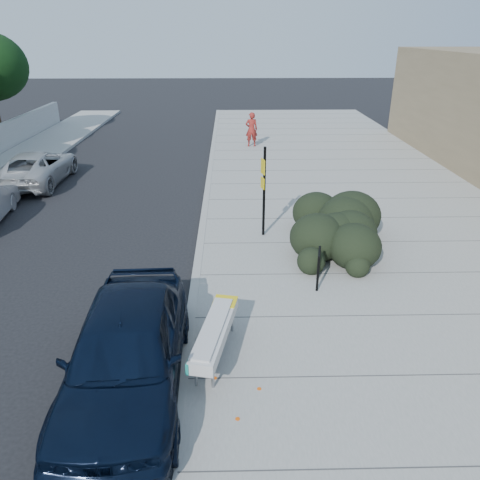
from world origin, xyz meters
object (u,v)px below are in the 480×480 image
(suv_silver, at_px, (37,167))
(pedestrian, at_px, (251,129))
(bike_rack, at_px, (319,264))
(sign_post, at_px, (264,187))
(sedan_navy, at_px, (127,350))
(bench, at_px, (215,332))

(suv_silver, bearing_deg, pedestrian, -146.53)
(suv_silver, bearing_deg, bike_rack, 138.09)
(bike_rack, height_order, sign_post, sign_post)
(bike_rack, bearing_deg, suv_silver, 149.50)
(sign_post, bearing_deg, sedan_navy, -127.76)
(bike_rack, xyz_separation_m, sedan_navy, (-4.02, -3.48, 0.13))
(sedan_navy, xyz_separation_m, pedestrian, (3.06, 19.05, 0.22))
(bike_rack, relative_size, pedestrian, 0.51)
(bench, bearing_deg, pedestrian, 96.85)
(bench, xyz_separation_m, sedan_navy, (-1.53, -0.72, 0.15))
(suv_silver, relative_size, pedestrian, 2.70)
(bike_rack, xyz_separation_m, sign_post, (-1.16, 3.19, 1.00))
(sign_post, bearing_deg, suv_silver, 131.61)
(bike_rack, distance_m, sedan_navy, 5.32)
(bench, relative_size, bike_rack, 2.50)
(bike_rack, relative_size, sedan_navy, 0.19)
(pedestrian, bearing_deg, suv_silver, 27.40)
(bike_rack, bearing_deg, sign_post, 121.58)
(bench, xyz_separation_m, pedestrian, (1.53, 18.33, 0.36))
(bench, height_order, bike_rack, bike_rack)
(bike_rack, xyz_separation_m, pedestrian, (-0.96, 15.57, 0.35))
(bike_rack, bearing_deg, bench, -120.43)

